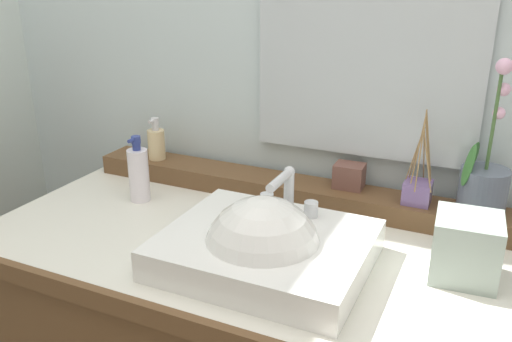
{
  "coord_description": "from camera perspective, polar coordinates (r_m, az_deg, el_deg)",
  "views": [
    {
      "loc": [
        0.5,
        -1.03,
        1.48
      ],
      "look_at": [
        0.04,
        -0.03,
        1.06
      ],
      "focal_mm": 37.95,
      "sensor_mm": 36.0,
      "label": 1
    }
  ],
  "objects": [
    {
      "name": "lotion_bottle",
      "position": [
        1.5,
        -12.26,
        -0.27
      ],
      "size": [
        0.06,
        0.06,
        0.18
      ],
      "color": "white",
      "rests_on": "vanity_cabinet"
    },
    {
      "name": "soap_dispenser",
      "position": [
        1.66,
        -10.46,
        2.94
      ],
      "size": [
        0.05,
        0.05,
        0.13
      ],
      "color": "beige",
      "rests_on": "back_ledge"
    },
    {
      "name": "potted_plant",
      "position": [
        1.37,
        22.87,
        -1.09
      ],
      "size": [
        0.11,
        0.11,
        0.37
      ],
      "color": "slate",
      "rests_on": "back_ledge"
    },
    {
      "name": "tissue_box",
      "position": [
        1.19,
        21.27,
        -7.53
      ],
      "size": [
        0.14,
        0.14,
        0.13
      ],
      "primitive_type": "cube",
      "rotation": [
        0.0,
        0.0,
        0.07
      ],
      "color": "#96A79C",
      "rests_on": "vanity_cabinet"
    },
    {
      "name": "wall_back",
      "position": [
        1.57,
        6.12,
        11.72
      ],
      "size": [
        2.81,
        0.2,
        2.47
      ],
      "primitive_type": "cube",
      "color": "silver",
      "rests_on": "ground"
    },
    {
      "name": "reed_diffuser",
      "position": [
        1.39,
        16.67,
        -1.95
      ],
      "size": [
        0.07,
        0.1,
        0.24
      ],
      "color": "slate",
      "rests_on": "back_ledge"
    },
    {
      "name": "mirror",
      "position": [
        1.41,
        11.48,
        10.63
      ],
      "size": [
        0.58,
        0.02,
        0.46
      ],
      "primitive_type": "cube",
      "color": "silver"
    },
    {
      "name": "back_ledge",
      "position": [
        1.5,
        3.37,
        -1.93
      ],
      "size": [
        1.19,
        0.12,
        0.05
      ],
      "primitive_type": "cube",
      "color": "brown",
      "rests_on": "vanity_cabinet"
    },
    {
      "name": "sink_basin",
      "position": [
        1.17,
        0.86,
        -8.55
      ],
      "size": [
        0.43,
        0.36,
        0.28
      ],
      "color": "white",
      "rests_on": "vanity_cabinet"
    },
    {
      "name": "trinket_box",
      "position": [
        1.44,
        9.79,
        -0.51
      ],
      "size": [
        0.08,
        0.06,
        0.06
      ],
      "primitive_type": "cube",
      "rotation": [
        0.0,
        0.0,
        0.03
      ],
      "color": "brown",
      "rests_on": "back_ledge"
    }
  ]
}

